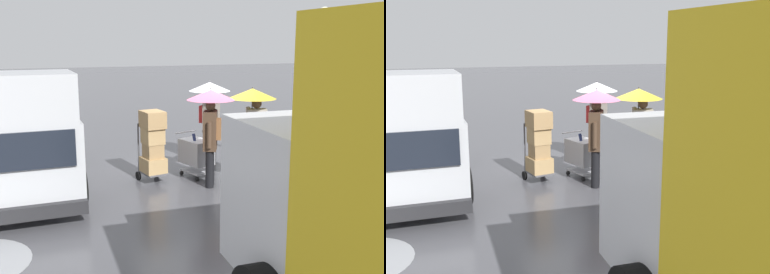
{
  "view_description": "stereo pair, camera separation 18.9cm",
  "coord_description": "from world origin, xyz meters",
  "views": [
    {
      "loc": [
        3.75,
        10.06,
        3.16
      ],
      "look_at": [
        0.23,
        0.62,
        1.05
      ],
      "focal_mm": 43.76,
      "sensor_mm": 36.0,
      "label": 1
    },
    {
      "loc": [
        3.57,
        10.13,
        3.16
      ],
      "look_at": [
        0.23,
        0.62,
        1.05
      ],
      "focal_mm": 43.76,
      "sensor_mm": 36.0,
      "label": 2
    }
  ],
  "objects": [
    {
      "name": "pedestrian_white_side",
      "position": [
        -0.09,
        0.94,
        1.57
      ],
      "size": [
        1.04,
        1.04,
        2.15
      ],
      "color": "black",
      "rests_on": "ground"
    },
    {
      "name": "pedestrian_pink_side",
      "position": [
        -1.08,
        1.0,
        1.58
      ],
      "size": [
        1.04,
        1.04,
        2.15
      ],
      "color": "black",
      "rests_on": "ground"
    },
    {
      "name": "pedestrian_black_side",
      "position": [
        -0.78,
        -0.79,
        1.57
      ],
      "size": [
        1.04,
        1.04,
        2.15
      ],
      "color": "black",
      "rests_on": "ground"
    },
    {
      "name": "slush_patch_near_cluster",
      "position": [
        3.46,
        -1.13,
        0.0
      ],
      "size": [
        1.87,
        1.87,
        0.01
      ],
      "primitive_type": "cylinder",
      "color": "#ADAFB5",
      "rests_on": "ground"
    },
    {
      "name": "ground_plane",
      "position": [
        0.0,
        0.0,
        0.0
      ],
      "size": [
        90.0,
        90.0,
        0.0
      ],
      "primitive_type": "plane",
      "color": "#4C4C51"
    },
    {
      "name": "street_lamp",
      "position": [
        -2.67,
        1.17,
        2.37
      ],
      "size": [
        0.28,
        0.28,
        3.86
      ],
      "color": "#2D2D33",
      "rests_on": "ground"
    },
    {
      "name": "shopping_cart_vendor",
      "position": [
        -0.03,
        0.2,
        0.57
      ],
      "size": [
        0.76,
        0.94,
        1.04
      ],
      "color": "#B2B2B7",
      "rests_on": "ground"
    },
    {
      "name": "hand_dolly_boxes",
      "position": [
        1.02,
        0.24,
        0.9
      ],
      "size": [
        0.63,
        0.78,
        1.62
      ],
      "color": "#515156",
      "rests_on": "ground"
    },
    {
      "name": "cargo_van_parked_right",
      "position": [
        3.76,
        -0.17,
        1.18
      ],
      "size": [
        2.25,
        5.36,
        2.6
      ],
      "color": "#B7BABF",
      "rests_on": "ground"
    }
  ]
}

